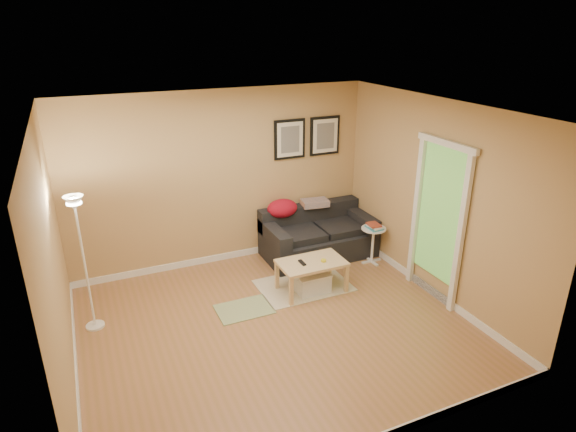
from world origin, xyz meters
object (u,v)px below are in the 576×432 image
object	(u,v)px
sofa	(319,233)
book_stack	(374,226)
side_table	(373,245)
coffee_table	(311,276)
floor_lamp	(85,268)
storage_bin	(312,282)

from	to	relation	value
sofa	book_stack	bearing A→B (deg)	-41.88
sofa	side_table	distance (m)	0.85
coffee_table	book_stack	xyz separation A→B (m)	(1.23, 0.37, 0.38)
floor_lamp	coffee_table	bearing A→B (deg)	-6.24
coffee_table	floor_lamp	world-z (taller)	floor_lamp
side_table	floor_lamp	world-z (taller)	floor_lamp
storage_bin	book_stack	size ratio (longest dim) A/B	1.88
sofa	storage_bin	size ratio (longest dim) A/B	3.69
coffee_table	storage_bin	xyz separation A→B (m)	(-0.00, -0.03, -0.08)
sofa	storage_bin	world-z (taller)	sofa
storage_bin	floor_lamp	distance (m)	2.88
sofa	floor_lamp	xyz separation A→B (m)	(-3.38, -0.63, 0.43)
storage_bin	book_stack	xyz separation A→B (m)	(1.23, 0.40, 0.47)
sofa	book_stack	distance (m)	0.88
sofa	book_stack	world-z (taller)	sofa
storage_bin	book_stack	world-z (taller)	book_stack
coffee_table	floor_lamp	xyz separation A→B (m)	(-2.78, 0.30, 0.58)
side_table	sofa	bearing A→B (deg)	139.26
sofa	coffee_table	distance (m)	1.12
storage_bin	floor_lamp	world-z (taller)	floor_lamp
book_stack	floor_lamp	size ratio (longest dim) A/B	0.14
storage_bin	side_table	size ratio (longest dim) A/B	0.81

